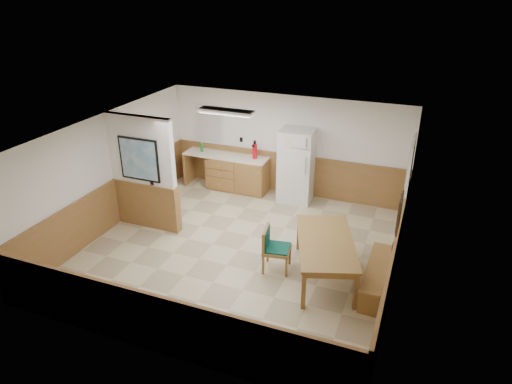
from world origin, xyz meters
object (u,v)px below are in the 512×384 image
at_px(dining_bench, 376,272).
at_px(fire_extinguisher, 255,151).
at_px(refrigerator, 296,166).
at_px(soap_bottle, 202,147).
at_px(dining_chair, 272,246).
at_px(dining_table, 326,245).

distance_m(dining_bench, fire_extinguisher, 4.64).
distance_m(refrigerator, soap_bottle, 2.56).
distance_m(refrigerator, dining_bench, 3.78).
bearing_deg(refrigerator, fire_extinguisher, 172.09).
xyz_separation_m(refrigerator, fire_extinguisher, (-1.11, 0.10, 0.21)).
relative_size(refrigerator, dining_chair, 2.11).
xyz_separation_m(refrigerator, dining_bench, (2.35, -2.90, -0.55)).
relative_size(dining_chair, soap_bottle, 3.58).
height_order(refrigerator, fire_extinguisher, refrigerator).
relative_size(dining_table, dining_chair, 2.54).
bearing_deg(fire_extinguisher, dining_table, -70.35).
relative_size(dining_table, fire_extinguisher, 4.67).
relative_size(dining_bench, soap_bottle, 6.84).
bearing_deg(dining_chair, fire_extinguisher, 107.89).
xyz_separation_m(dining_table, dining_chair, (-0.97, -0.11, -0.17)).
bearing_deg(dining_table, soap_bottle, 124.70).
height_order(refrigerator, soap_bottle, refrigerator).
height_order(dining_chair, fire_extinguisher, fire_extinguisher).
bearing_deg(dining_bench, dining_chair, -176.42).
xyz_separation_m(refrigerator, dining_table, (1.42, -2.88, -0.24)).
bearing_deg(dining_table, refrigerator, 97.37).
bearing_deg(dining_bench, refrigerator, 129.89).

